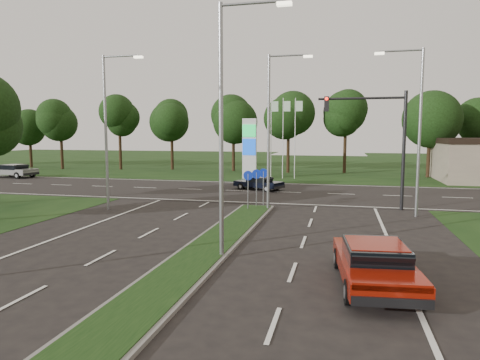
# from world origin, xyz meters

# --- Properties ---
(ground) EXTENTS (160.00, 160.00, 0.00)m
(ground) POSITION_xyz_m (0.00, 0.00, 0.00)
(ground) COLOR black
(ground) RESTS_ON ground
(verge_far) EXTENTS (160.00, 50.00, 0.02)m
(verge_far) POSITION_xyz_m (0.00, 55.00, 0.00)
(verge_far) COLOR black
(verge_far) RESTS_ON ground
(cross_road) EXTENTS (160.00, 12.00, 0.02)m
(cross_road) POSITION_xyz_m (0.00, 24.00, 0.00)
(cross_road) COLOR black
(cross_road) RESTS_ON ground
(median_kerb) EXTENTS (2.00, 26.00, 0.12)m
(median_kerb) POSITION_xyz_m (0.00, 4.00, 0.06)
(median_kerb) COLOR slate
(median_kerb) RESTS_ON ground
(streetlight_median_near) EXTENTS (2.53, 0.22, 9.00)m
(streetlight_median_near) POSITION_xyz_m (1.00, 6.00, 5.08)
(streetlight_median_near) COLOR gray
(streetlight_median_near) RESTS_ON ground
(streetlight_median_far) EXTENTS (2.53, 0.22, 9.00)m
(streetlight_median_far) POSITION_xyz_m (1.00, 16.00, 5.08)
(streetlight_median_far) COLOR gray
(streetlight_median_far) RESTS_ON ground
(streetlight_left_far) EXTENTS (2.53, 0.22, 9.00)m
(streetlight_left_far) POSITION_xyz_m (-8.30, 14.00, 5.08)
(streetlight_left_far) COLOR gray
(streetlight_left_far) RESTS_ON ground
(streetlight_right_far) EXTENTS (2.53, 0.22, 9.00)m
(streetlight_right_far) POSITION_xyz_m (8.80, 16.00, 5.08)
(streetlight_right_far) COLOR gray
(streetlight_right_far) RESTS_ON ground
(traffic_signal) EXTENTS (5.10, 0.42, 7.00)m
(traffic_signal) POSITION_xyz_m (7.19, 18.00, 4.65)
(traffic_signal) COLOR black
(traffic_signal) RESTS_ON ground
(median_signs) EXTENTS (1.16, 1.76, 2.38)m
(median_signs) POSITION_xyz_m (0.00, 16.40, 1.71)
(median_signs) COLOR gray
(median_signs) RESTS_ON ground
(gas_pylon) EXTENTS (5.80, 1.26, 8.00)m
(gas_pylon) POSITION_xyz_m (-3.79, 33.05, 3.20)
(gas_pylon) COLOR silver
(gas_pylon) RESTS_ON ground
(treeline_far) EXTENTS (6.00, 6.00, 9.90)m
(treeline_far) POSITION_xyz_m (0.10, 39.93, 6.83)
(treeline_far) COLOR black
(treeline_far) RESTS_ON ground
(red_sedan) EXTENTS (2.48, 5.04, 1.34)m
(red_sedan) POSITION_xyz_m (6.00, 4.31, 0.72)
(red_sedan) COLOR maroon
(red_sedan) RESTS_ON ground
(navy_sedan) EXTENTS (4.19, 2.97, 1.07)m
(navy_sedan) POSITION_xyz_m (-1.47, 24.86, 0.57)
(navy_sedan) COLOR black
(navy_sedan) RESTS_ON ground
(far_car_a) EXTENTS (4.95, 2.63, 1.36)m
(far_car_a) POSITION_xyz_m (-27.87, 28.57, 0.73)
(far_car_a) COLOR gray
(far_car_a) RESTS_ON ground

